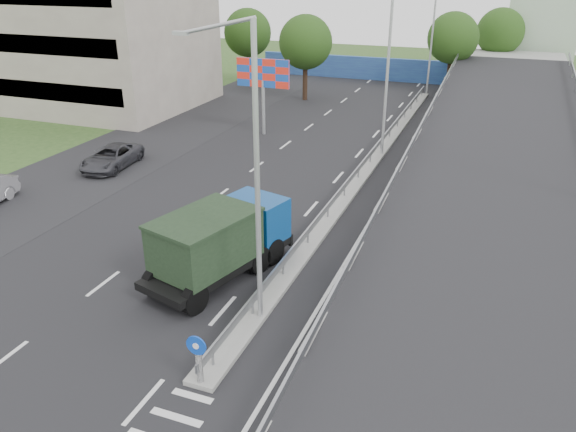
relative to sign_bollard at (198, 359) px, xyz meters
The scene contains 19 objects.
road_surface 18.11m from the sign_bollard, 99.55° to the left, with size 26.00×90.00×0.04m, color black.
parking_strip 23.98m from the sign_bollard, 131.91° to the left, with size 8.00×90.00×0.05m, color black.
median 21.85m from the sign_bollard, 90.00° to the left, with size 1.00×44.00×0.20m, color gray.
overpass_ramp 23.09m from the sign_bollard, 71.04° to the left, with size 10.00×50.00×3.50m.
median_guardrail 21.83m from the sign_bollard, 90.00° to the left, with size 0.09×44.00×0.71m.
sign_bollard is the anchor object (origin of this frame).
lamp_post_near 6.12m from the sign_bollard, 88.36° to the left, with size 2.74×0.18×10.08m.
lamp_post_mid 24.30m from the sign_bollard, 89.74° to the left, with size 2.74×0.18×10.08m.
lamp_post_far 44.08m from the sign_bollard, 89.86° to the left, with size 2.74×0.18×10.08m.
beige_building 42.59m from the sign_bollard, 135.17° to the left, with size 24.00×14.00×12.00m, color gray.
blue_wall 49.99m from the sign_bollard, 94.59° to the left, with size 30.00×0.50×2.40m, color navy.
church 58.84m from the sign_bollard, 80.19° to the left, with size 7.00×7.00×13.80m.
billboard 27.53m from the sign_bollard, 109.21° to the left, with size 4.00×0.24×5.50m.
tree_left_mid 39.34m from the sign_bollard, 104.81° to the left, with size 4.80×4.80×7.60m.
tree_median_far 46.06m from the sign_bollard, 87.50° to the left, with size 4.80×4.80×7.60m.
tree_left_far 46.64m from the sign_bollard, 112.80° to the left, with size 4.80×4.80×7.60m.
tree_ramp_far 53.33m from the sign_bollard, 83.52° to the left, with size 4.80×4.80×7.60m.
dump_truck 6.64m from the sign_bollard, 111.30° to the left, with size 4.09×7.06×2.94m.
parked_car_c 21.54m from the sign_bollard, 133.65° to the left, with size 2.23×4.83×1.34m, color #36363B.
Camera 1 is at (7.20, -9.26, 11.60)m, focal length 35.00 mm.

